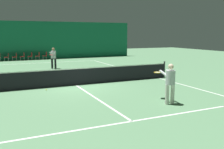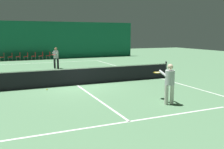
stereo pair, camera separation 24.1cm
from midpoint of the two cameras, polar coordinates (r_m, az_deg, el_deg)
ground_plane at (r=14.06m, az=-7.54°, el=-2.40°), size 60.00×60.00×0.00m
backdrop_curtain at (r=29.21m, az=-16.14°, el=7.49°), size 23.00×0.12×4.21m
court_line_baseline_far at (r=25.59m, az=-14.84°, el=2.62°), size 11.00×0.10×0.00m
court_line_service_far at (r=20.21m, az=-12.50°, el=1.01°), size 8.25×0.10×0.00m
court_line_service_near at (r=8.29m, az=4.83°, el=-10.64°), size 8.25×0.10×0.00m
court_line_sideline_right at (r=16.39m, az=11.29°, el=-0.83°), size 0.10×23.80×0.00m
court_line_centre at (r=14.06m, az=-7.54°, el=-2.39°), size 0.10×12.80×0.00m
tennis_net at (r=13.97m, az=-7.59°, el=-0.35°), size 12.00×0.10×1.07m
player_near at (r=10.28m, az=13.58°, el=-1.42°), size 0.46×1.36×1.65m
player_far at (r=21.01m, az=-12.37°, el=4.07°), size 0.83×1.41×1.72m
courtside_chair_0 at (r=28.51m, az=-23.47°, el=3.79°), size 0.44×0.44×0.84m
courtside_chair_1 at (r=28.52m, az=-21.89°, el=3.89°), size 0.44×0.44×0.84m
courtside_chair_2 at (r=28.55m, az=-20.31°, el=3.98°), size 0.44×0.44×0.84m
courtside_chair_3 at (r=28.60m, az=-18.73°, el=4.08°), size 0.44×0.44×0.84m
courtside_chair_4 at (r=28.68m, az=-17.15°, el=4.17°), size 0.44×0.44×0.84m
courtside_chair_5 at (r=28.77m, az=-15.59°, el=4.25°), size 0.44×0.44×0.84m
courtside_chair_6 at (r=28.89m, az=-14.03°, el=4.34°), size 0.44×0.44×0.84m
tennis_ball at (r=13.08m, az=-14.14°, el=-3.34°), size 0.07×0.07×0.07m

